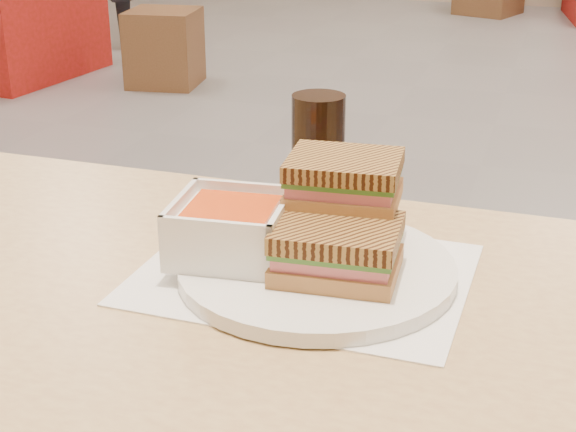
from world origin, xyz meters
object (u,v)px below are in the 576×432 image
(main_table, at_px, (263,414))
(plate, at_px, (317,269))
(bg_chair_0r, at_px, (164,48))
(soup_bowl, at_px, (231,231))
(cola_glass, at_px, (318,151))
(panini_lower, at_px, (337,249))

(main_table, distance_m, plate, 0.16)
(bg_chair_0r, bearing_deg, plate, -61.75)
(main_table, xyz_separation_m, plate, (0.03, 0.10, 0.12))
(main_table, bearing_deg, soup_bowl, 126.40)
(main_table, relative_size, bg_chair_0r, 2.92)
(main_table, height_order, bg_chair_0r, main_table)
(plate, bearing_deg, cola_glass, 105.81)
(plate, distance_m, panini_lower, 0.05)
(cola_glass, height_order, bg_chair_0r, cola_glass)
(main_table, xyz_separation_m, bg_chair_0r, (-1.84, 3.58, -0.43))
(soup_bowl, distance_m, panini_lower, 0.12)
(cola_glass, bearing_deg, soup_bowl, -99.74)
(bg_chair_0r, bearing_deg, panini_lower, -61.54)
(plate, distance_m, soup_bowl, 0.10)
(plate, xyz_separation_m, bg_chair_0r, (-1.87, 3.48, -0.55))
(panini_lower, distance_m, bg_chair_0r, 4.02)
(main_table, bearing_deg, bg_chair_0r, 117.24)
(soup_bowl, height_order, panini_lower, soup_bowl)
(main_table, xyz_separation_m, panini_lower, (0.05, 0.08, 0.16))
(panini_lower, distance_m, cola_glass, 0.24)
(soup_bowl, bearing_deg, main_table, -53.60)
(plate, height_order, panini_lower, panini_lower)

